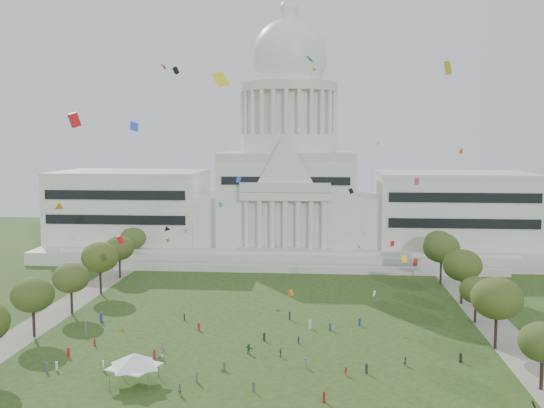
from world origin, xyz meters
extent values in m
plane|color=#284417|center=(0.00, 0.00, 0.00)|extent=(400.00, 400.00, 0.00)
cube|color=beige|center=(0.00, 115.00, 2.00)|extent=(160.00, 60.00, 4.00)
cube|color=beige|center=(0.00, 82.00, 1.00)|extent=(130.00, 3.00, 2.00)
cube|color=beige|center=(0.00, 90.00, 2.50)|extent=(140.00, 3.00, 5.00)
cube|color=silver|center=(-55.00, 114.00, 15.00)|extent=(50.00, 34.00, 22.00)
cube|color=silver|center=(55.00, 114.00, 15.00)|extent=(50.00, 34.00, 22.00)
cube|color=silver|center=(-27.00, 112.00, 12.00)|extent=(12.00, 26.00, 16.00)
cube|color=silver|center=(27.00, 112.00, 12.00)|extent=(12.00, 26.00, 16.00)
cube|color=silver|center=(0.00, 114.00, 18.00)|extent=(44.00, 38.00, 28.00)
cube|color=silver|center=(0.00, 94.00, 21.20)|extent=(28.00, 3.00, 2.40)
cube|color=black|center=(-55.00, 96.80, 17.00)|extent=(46.00, 0.40, 11.00)
cube|color=black|center=(55.00, 96.80, 17.00)|extent=(46.00, 0.40, 11.00)
cylinder|color=silver|center=(0.00, 114.00, 37.40)|extent=(32.00, 32.00, 6.00)
cylinder|color=silver|center=(0.00, 114.00, 47.40)|extent=(28.00, 28.00, 14.00)
cylinder|color=beige|center=(0.00, 114.00, 55.90)|extent=(32.40, 32.40, 3.00)
cylinder|color=silver|center=(0.00, 114.00, 61.40)|extent=(22.00, 22.00, 8.00)
ellipsoid|color=silver|center=(0.00, 114.00, 65.40)|extent=(25.00, 25.00, 26.20)
cylinder|color=silver|center=(0.00, 114.00, 78.90)|extent=(6.00, 6.00, 5.00)
ellipsoid|color=silver|center=(0.00, 114.00, 81.90)|extent=(6.40, 6.40, 5.12)
cube|color=gray|center=(-48.00, 30.00, 0.02)|extent=(8.00, 160.00, 0.04)
cube|color=gray|center=(48.00, 30.00, 0.02)|extent=(8.00, 160.00, 0.04)
cylinder|color=black|center=(46.22, -1.75, 2.46)|extent=(0.56, 0.56, 4.92)
ellipsoid|color=#354A1C|center=(46.22, -1.75, 7.68)|extent=(7.58, 7.58, 6.20)
cylinder|color=black|center=(-45.04, 17.30, 2.73)|extent=(0.56, 0.56, 5.47)
ellipsoid|color=#324617|center=(-45.04, 17.30, 8.53)|extent=(8.42, 8.42, 6.89)
cylinder|color=black|center=(44.17, 17.44, 3.10)|extent=(0.56, 0.56, 6.20)
ellipsoid|color=#374816|center=(44.17, 17.44, 9.68)|extent=(9.55, 9.55, 7.82)
cylinder|color=black|center=(-44.09, 33.92, 2.64)|extent=(0.56, 0.56, 5.27)
ellipsoid|color=#394C1C|center=(-44.09, 33.92, 8.23)|extent=(8.12, 8.12, 6.65)
cylinder|color=black|center=(44.40, 34.48, 2.28)|extent=(0.56, 0.56, 4.56)
ellipsoid|color=#394C1A|center=(44.40, 34.48, 7.11)|extent=(7.01, 7.01, 5.74)
cylinder|color=black|center=(-44.08, 52.42, 3.02)|extent=(0.56, 0.56, 6.03)
ellipsoid|color=#3A4D17|center=(-44.08, 52.42, 9.41)|extent=(9.29, 9.29, 7.60)
cylinder|color=black|center=(44.76, 50.04, 2.98)|extent=(0.56, 0.56, 5.97)
ellipsoid|color=#384916|center=(44.76, 50.04, 9.31)|extent=(9.19, 9.19, 7.52)
cylinder|color=black|center=(-45.22, 71.01, 2.70)|extent=(0.56, 0.56, 5.41)
ellipsoid|color=#34461A|center=(-45.22, 71.01, 8.44)|extent=(8.33, 8.33, 6.81)
cylinder|color=black|center=(43.49, 70.19, 3.19)|extent=(0.56, 0.56, 6.37)
ellipsoid|color=#34481B|center=(43.49, 70.19, 9.94)|extent=(9.82, 9.82, 8.03)
cylinder|color=black|center=(-46.87, 89.14, 2.66)|extent=(0.56, 0.56, 5.32)
ellipsoid|color=#384F1E|center=(-46.87, 89.14, 8.29)|extent=(8.19, 8.19, 6.70)
cylinder|color=black|center=(45.96, 88.13, 2.73)|extent=(0.56, 0.56, 5.47)
ellipsoid|color=#385119|center=(45.96, 88.13, 8.53)|extent=(8.42, 8.42, 6.89)
cylinder|color=#4C4C4C|center=(-21.08, -7.84, 1.38)|extent=(0.12, 0.12, 2.76)
cylinder|color=#4C4C4C|center=(-14.89, -7.84, 1.38)|extent=(0.12, 0.12, 2.76)
cylinder|color=#4C4C4C|center=(-21.08, -1.65, 1.38)|extent=(0.12, 0.12, 2.76)
cylinder|color=#4C4C4C|center=(-14.89, -1.65, 1.38)|extent=(0.12, 0.12, 2.76)
cube|color=white|center=(-17.99, -4.74, 2.87)|extent=(8.54, 8.54, 0.22)
pyramid|color=white|center=(-17.99, -4.74, 4.09)|extent=(11.96, 11.96, 2.21)
imported|color=#26262B|center=(36.23, 9.73, 0.83)|extent=(0.93, 0.96, 1.66)
imported|color=#4C4C51|center=(26.37, 7.08, 0.78)|extent=(0.88, 0.73, 1.55)
imported|color=#994C8C|center=(9.07, 4.78, 0.89)|extent=(0.67, 1.19, 1.78)
imported|color=#994C8C|center=(4.44, 9.77, 0.87)|extent=(0.86, 1.15, 1.74)
imported|color=#33723F|center=(-1.45, 10.95, 0.96)|extent=(1.89, 1.53, 1.92)
imported|color=#B21E1E|center=(12.29, -9.30, 0.85)|extent=(0.54, 0.83, 1.70)
imported|color=#4C4C51|center=(-9.80, -8.49, 0.91)|extent=(0.79, 0.82, 1.82)
imported|color=silver|center=(-16.49, 6.49, 0.82)|extent=(0.83, 0.55, 1.65)
imported|color=#B21E1E|center=(15.94, 1.69, 0.76)|extent=(1.06, 1.04, 1.51)
imported|color=navy|center=(7.41, 17.30, 0.75)|extent=(0.74, 0.99, 1.51)
cube|color=#4C4C51|center=(-34.44, -0.68, 0.81)|extent=(0.50, 0.47, 1.62)
cube|color=#4C4C51|center=(1.43, -6.39, 0.78)|extent=(0.44, 0.48, 1.55)
cube|color=navy|center=(19.69, 30.16, 0.79)|extent=(0.48, 0.47, 1.57)
cube|color=#B21E1E|center=(-31.16, 13.04, 0.73)|extent=(0.29, 0.41, 1.47)
cube|color=navy|center=(-35.23, 27.95, 0.95)|extent=(0.56, 0.59, 1.90)
cube|color=silver|center=(-33.02, 0.06, 0.77)|extent=(0.47, 0.45, 1.53)
cube|color=#26262B|center=(-17.85, 30.94, 0.75)|extent=(0.41, 0.47, 1.50)
cube|color=#994C8C|center=(-36.91, 23.39, 0.78)|extent=(0.42, 0.49, 1.56)
cube|color=#4C4C51|center=(-8.13, -3.41, 0.91)|extent=(0.38, 0.53, 1.82)
cube|color=silver|center=(9.36, 27.16, 0.93)|extent=(0.57, 0.54, 1.85)
cube|color=navy|center=(13.51, 26.15, 0.80)|extent=(0.39, 0.49, 1.60)
cube|color=#26262B|center=(19.39, 2.91, 0.84)|extent=(0.42, 0.51, 1.67)
cube|color=#B21E1E|center=(-13.32, 24.10, 0.78)|extent=(0.48, 0.45, 1.55)
cube|color=silver|center=(-25.05, 0.57, 0.85)|extent=(0.43, 0.52, 1.70)
cube|color=#4C4C51|center=(-4.61, 2.32, 0.74)|extent=(0.43, 0.31, 1.48)
cube|color=#B21E1E|center=(-17.99, 7.10, 0.79)|extent=(0.36, 0.47, 1.59)
cube|color=#26262B|center=(0.67, 18.59, 0.80)|extent=(0.47, 0.49, 1.59)
cube|color=#26262B|center=(4.80, 33.43, 0.90)|extent=(0.40, 0.53, 1.80)
cube|color=#994C8C|center=(-17.51, 11.25, 0.84)|extent=(0.47, 0.52, 1.67)
cube|color=#B21E1E|center=(-33.63, 6.58, 0.84)|extent=(0.49, 0.36, 1.67)
cube|color=#33723F|center=(-34.67, 17.76, 0.79)|extent=(0.40, 0.49, 1.57)
cube|color=#4C4C51|center=(-35.98, 30.03, 0.87)|extent=(0.42, 0.53, 1.75)
camera|label=1|loc=(12.10, -100.95, 39.37)|focal=42.00mm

